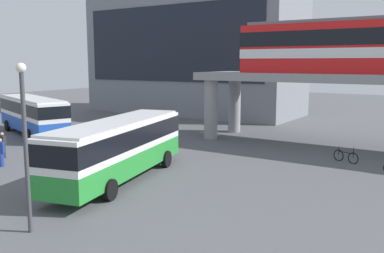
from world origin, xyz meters
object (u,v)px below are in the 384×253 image
(bus_main, at_px, (118,144))
(pedestrian_near_building, at_px, (1,153))
(pedestrian_at_kerb, at_px, (3,146))
(station_building, at_px, (193,51))
(bus_secondary, at_px, (32,112))
(bicycle_black, at_px, (346,157))

(bus_main, distance_m, pedestrian_near_building, 8.29)
(bus_main, relative_size, pedestrian_at_kerb, 6.66)
(station_building, height_order, bus_secondary, station_building)
(station_building, height_order, bus_main, station_building)
(pedestrian_at_kerb, bearing_deg, pedestrian_near_building, -35.88)
(station_building, distance_m, bus_secondary, 22.25)
(bus_main, relative_size, pedestrian_near_building, 6.60)
(bus_main, distance_m, bus_secondary, 17.40)
(station_building, relative_size, pedestrian_near_building, 15.06)
(station_building, height_order, pedestrian_at_kerb, station_building)
(pedestrian_near_building, bearing_deg, station_building, 100.19)
(bus_main, height_order, bus_secondary, same)
(bus_main, bearing_deg, station_building, 115.46)
(bus_main, height_order, pedestrian_at_kerb, bus_main)
(pedestrian_near_building, height_order, pedestrian_at_kerb, pedestrian_near_building)
(bicycle_black, bearing_deg, station_building, 142.50)
(bicycle_black, height_order, pedestrian_at_kerb, pedestrian_at_kerb)
(bus_main, bearing_deg, pedestrian_near_building, -168.98)
(station_building, relative_size, pedestrian_at_kerb, 15.19)
(station_building, distance_m, pedestrian_at_kerb, 29.19)
(bicycle_black, bearing_deg, bus_secondary, -170.67)
(station_building, relative_size, bus_secondary, 2.30)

